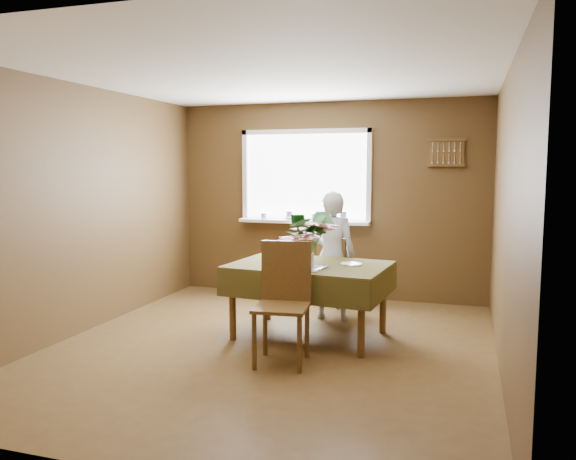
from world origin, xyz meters
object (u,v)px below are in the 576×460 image
(dining_table, at_px, (309,273))
(chair_far, at_px, (337,272))
(chair_near, at_px, (284,297))
(seated_woman, at_px, (332,256))
(flower_bouquet, at_px, (308,235))

(dining_table, bearing_deg, chair_far, 89.88)
(chair_near, bearing_deg, seated_woman, 79.90)
(chair_near, distance_m, seated_woman, 1.43)
(dining_table, bearing_deg, chair_near, -86.80)
(chair_far, height_order, seated_woman, seated_woman)
(chair_far, height_order, flower_bouquet, flower_bouquet)
(chair_near, height_order, seated_woman, seated_woman)
(dining_table, distance_m, flower_bouquet, 0.43)
(dining_table, xyz_separation_m, chair_far, (0.08, 0.85, -0.15))
(flower_bouquet, bearing_deg, dining_table, 101.38)
(dining_table, relative_size, flower_bouquet, 2.90)
(seated_woman, bearing_deg, chair_far, -98.69)
(chair_near, bearing_deg, flower_bouquet, 77.67)
(dining_table, distance_m, seated_woman, 0.70)
(chair_far, distance_m, seated_woman, 0.27)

